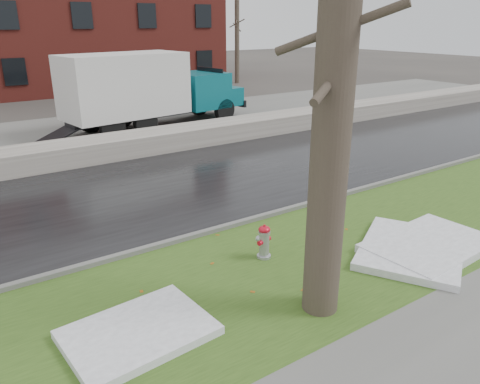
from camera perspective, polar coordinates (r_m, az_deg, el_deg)
ground at (r=10.40m, az=0.27°, el=-6.84°), size 120.00×120.00×0.00m
verge at (r=9.51m, az=4.60°, el=-9.54°), size 60.00×4.50×0.04m
sidewalk at (r=7.52m, az=23.97°, el=-20.57°), size 60.00×3.00×0.05m
road at (r=14.03m, az=-10.19°, el=0.26°), size 60.00×7.00×0.03m
parking_lot at (r=21.80m, az=-19.60°, el=6.57°), size 60.00×9.00×0.03m
curb at (r=11.12m, az=-2.66°, el=-4.57°), size 60.00×0.15×0.14m
snowbank at (r=17.69m, az=-15.96°, el=5.19°), size 60.00×1.60×0.75m
brick_building at (r=38.32m, az=-24.75°, el=18.91°), size 26.00×12.00×10.00m
bg_tree_right at (r=38.13m, az=-0.36°, el=18.13°), size 1.40×1.62×6.50m
fire_hydrant at (r=9.77m, az=2.94°, el=-5.88°), size 0.37×0.34×0.75m
tree at (r=7.13m, az=11.48°, el=13.00°), size 1.49×1.70×7.63m
box_truck at (r=22.03m, az=-11.33°, el=12.21°), size 10.33×3.53×3.41m
snow_patch_near at (r=10.70m, az=20.16°, el=-6.63°), size 3.25×3.03×0.16m
snow_patch_far at (r=7.85m, az=-12.28°, el=-16.38°), size 2.31×1.76×0.14m
snow_patch_side at (r=11.03m, az=22.10°, el=-6.04°), size 2.90×1.96×0.18m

